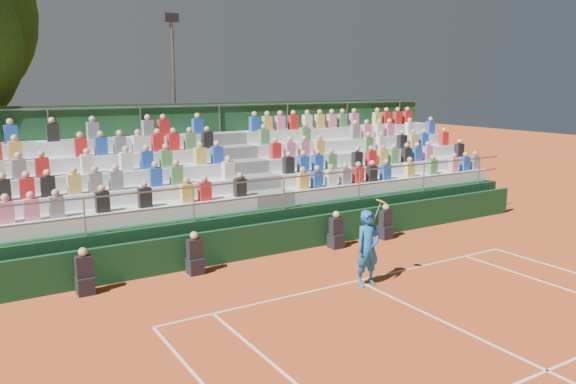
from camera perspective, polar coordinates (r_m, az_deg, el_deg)
ground at (r=15.01m, az=7.06°, el=-8.96°), size 90.00×90.00×0.00m
courtside_wall at (r=17.35m, az=0.52°, el=-4.38°), size 20.00×0.15×1.00m
line_officials at (r=16.37m, az=-2.44°, el=-5.42°), size 10.03×0.40×1.19m
grandstand at (r=19.96m, az=-4.38°, el=-0.62°), size 20.00×5.20×4.40m
tennis_player at (r=14.46m, az=8.11°, el=-5.66°), size 0.89×0.47×2.22m
floodlight_mast at (r=24.94m, az=-11.51°, el=9.77°), size 0.60×0.25×7.98m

